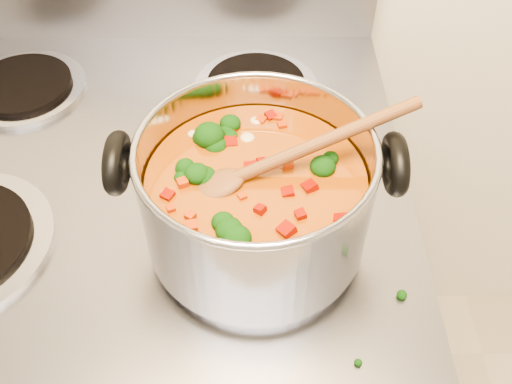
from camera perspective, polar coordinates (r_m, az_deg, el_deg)
electric_range at (r=1.18m, az=-9.15°, el=-12.40°), size 0.78×0.70×1.08m
stockpot at (r=0.64m, az=0.01°, el=-0.36°), size 0.32×0.26×0.16m
wooden_spoon at (r=0.61m, az=1.19°, el=2.77°), size 0.26×0.10×0.09m
cooktop_crumbs at (r=0.65m, az=-12.20°, el=-13.47°), size 0.05×0.11×0.01m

